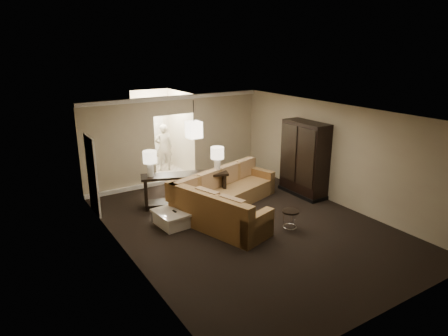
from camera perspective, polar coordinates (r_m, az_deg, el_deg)
ground at (r=10.07m, az=3.26°, el=-8.16°), size 8.00×8.00×0.00m
wall_back at (r=12.90m, az=-6.99°, el=4.07°), size 6.00×0.04×2.80m
wall_front at (r=6.95m, az=23.17°, el=-9.12°), size 6.00×0.04×2.80m
wall_left at (r=8.27m, az=-13.81°, el=-3.95°), size 0.04×8.00×2.80m
wall_right at (r=11.50m, az=15.68°, el=1.91°), size 0.04×8.00×2.80m
ceiling at (r=9.22m, az=3.56°, el=7.75°), size 6.00×8.00×0.02m
crown_molding at (r=12.62m, az=-7.11°, el=9.91°), size 6.00×0.10×0.12m
baseboard at (r=13.22m, az=-6.68°, el=-1.63°), size 6.00×0.10×0.12m
side_door at (r=10.95m, az=-18.30°, el=-1.01°), size 0.05×0.90×2.10m
foyer at (r=14.12m, az=-9.33°, el=4.71°), size 1.44×2.02×2.80m
sectional_sofa at (r=10.59m, az=0.35°, el=-4.46°), size 3.53×3.42×1.00m
coffee_table at (r=10.10m, az=-6.96°, el=-6.98°), size 1.01×1.01×0.39m
console_table at (r=11.12m, az=-5.58°, el=-2.64°), size 2.42×1.29×0.92m
armoire at (r=11.97m, az=11.41°, el=1.09°), size 0.65×1.53×2.20m
drink_table at (r=9.78m, az=9.46°, el=-6.81°), size 0.41×0.41×0.52m
table_lamp_left at (r=10.80m, az=-10.54°, el=1.20°), size 0.37×0.37×0.70m
table_lamp_right at (r=11.01m, az=-0.97°, el=1.82°), size 0.37×0.37×0.70m
pendant_light at (r=11.64m, az=-4.32°, el=5.50°), size 0.38×0.38×1.09m
person at (r=14.23m, az=-8.62°, el=3.27°), size 0.76×0.60×1.85m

